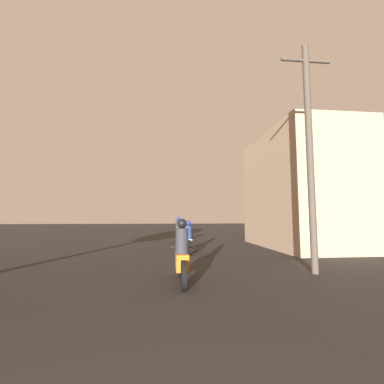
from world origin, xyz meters
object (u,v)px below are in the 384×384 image
at_px(motorcycle_orange, 182,257).
at_px(motorcycle_blue, 178,232).
at_px(utility_pole_near, 310,150).
at_px(motorcycle_silver, 188,240).
at_px(building_right_near, 300,191).

distance_m(motorcycle_orange, motorcycle_blue, 9.64).
height_order(motorcycle_orange, utility_pole_near, utility_pole_near).
xyz_separation_m(motorcycle_silver, motorcycle_blue, (-0.22, 4.42, 0.07)).
height_order(motorcycle_blue, utility_pole_near, utility_pole_near).
bearing_deg(motorcycle_orange, motorcycle_silver, 78.22).
height_order(building_right_near, utility_pole_near, utility_pole_near).
xyz_separation_m(motorcycle_silver, building_right_near, (6.31, 1.63, 2.48)).
height_order(motorcycle_orange, motorcycle_blue, motorcycle_blue).
distance_m(building_right_near, utility_pole_near, 6.91).
bearing_deg(building_right_near, motorcycle_blue, 156.83).
distance_m(motorcycle_blue, utility_pole_near, 10.09).
relative_size(building_right_near, utility_pole_near, 1.00).
xyz_separation_m(motorcycle_orange, motorcycle_silver, (0.62, 5.21, -0.05)).
xyz_separation_m(motorcycle_orange, building_right_near, (6.93, 6.83, 2.43)).
relative_size(motorcycle_orange, motorcycle_blue, 0.94).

